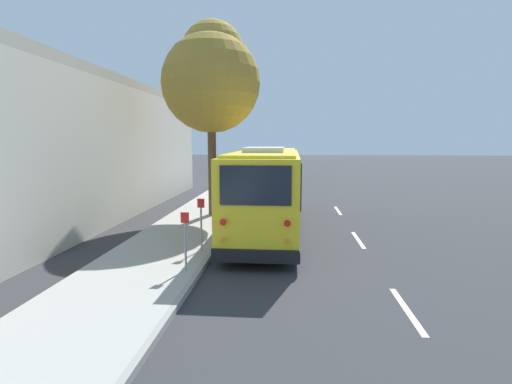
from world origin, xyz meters
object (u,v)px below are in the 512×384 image
at_px(parked_sedan_maroon, 272,184).
at_px(sign_post_far, 201,224).
at_px(parked_sedan_navy, 272,175).
at_px(sign_post_near, 185,240).
at_px(shuttle_bus, 268,185).
at_px(fire_hydrant, 240,191).
at_px(street_tree, 211,77).
at_px(parked_sedan_gray, 276,170).
at_px(parked_sedan_black, 278,165).
at_px(parked_sedan_silver, 278,163).

relative_size(parked_sedan_maroon, sign_post_far, 2.69).
height_order(parked_sedan_navy, sign_post_near, sign_post_near).
bearing_deg(parked_sedan_navy, sign_post_far, 172.17).
height_order(parked_sedan_maroon, parked_sedan_navy, parked_sedan_navy).
bearing_deg(sign_post_near, sign_post_far, 0.00).
distance_m(shuttle_bus, sign_post_far, 4.26).
distance_m(sign_post_far, fire_hydrant, 11.33).
xyz_separation_m(sign_post_near, fire_hydrant, (13.24, 0.20, -0.40)).
height_order(parked_sedan_navy, street_tree, street_tree).
distance_m(parked_sedan_maroon, parked_sedan_gray, 12.61).
height_order(street_tree, sign_post_far, street_tree).
bearing_deg(shuttle_bus, parked_sedan_black, 1.40).
height_order(shuttle_bus, fire_hydrant, shuttle_bus).
relative_size(parked_sedan_silver, sign_post_near, 2.75).
relative_size(street_tree, fire_hydrant, 10.87).
height_order(parked_sedan_navy, parked_sedan_black, parked_sedan_navy).
bearing_deg(parked_sedan_maroon, sign_post_near, 176.91).
height_order(parked_sedan_maroon, sign_post_near, sign_post_near).
height_order(parked_sedan_black, fire_hydrant, parked_sedan_black).
bearing_deg(parked_sedan_silver, sign_post_far, 174.93).
height_order(parked_sedan_gray, street_tree, street_tree).
relative_size(shuttle_bus, sign_post_far, 6.69).
xyz_separation_m(shuttle_bus, parked_sedan_black, (31.16, 0.49, -1.17)).
height_order(parked_sedan_silver, sign_post_far, sign_post_far).
distance_m(shuttle_bus, parked_sedan_navy, 18.25).
bearing_deg(parked_sedan_maroon, parked_sedan_navy, 5.17).
bearing_deg(fire_hydrant, parked_sedan_gray, -5.74).
height_order(parked_sedan_navy, fire_hydrant, parked_sedan_navy).
xyz_separation_m(parked_sedan_maroon, sign_post_far, (-14.88, 1.60, 0.37)).
height_order(sign_post_far, fire_hydrant, sign_post_far).
relative_size(parked_sedan_navy, parked_sedan_silver, 1.04).
xyz_separation_m(street_tree, fire_hydrant, (5.13, -0.61, -5.82)).
relative_size(parked_sedan_navy, parked_sedan_black, 0.97).
distance_m(parked_sedan_maroon, street_tree, 10.70).
bearing_deg(street_tree, fire_hydrant, -6.78).
bearing_deg(parked_sedan_silver, parked_sedan_navy, 176.66).
height_order(parked_sedan_gray, fire_hydrant, parked_sedan_gray).
bearing_deg(parked_sedan_silver, parked_sedan_maroon, 177.42).
height_order(street_tree, sign_post_near, street_tree).
bearing_deg(parked_sedan_maroon, parked_sedan_gray, 3.12).
bearing_deg(parked_sedan_black, parked_sedan_maroon, 177.89).
bearing_deg(sign_post_far, shuttle_bus, -26.49).
bearing_deg(sign_post_near, shuttle_bus, -18.22).
xyz_separation_m(parked_sedan_maroon, parked_sedan_black, (20.02, 0.22, -0.01)).
relative_size(parked_sedan_black, street_tree, 0.52).
bearing_deg(parked_sedan_silver, street_tree, 173.31).
bearing_deg(sign_post_far, sign_post_near, 180.00).
distance_m(parked_sedan_maroon, fire_hydrant, 3.99).
bearing_deg(fire_hydrant, parked_sedan_silver, -2.79).
xyz_separation_m(shuttle_bus, fire_hydrant, (7.58, 2.06, -1.23)).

